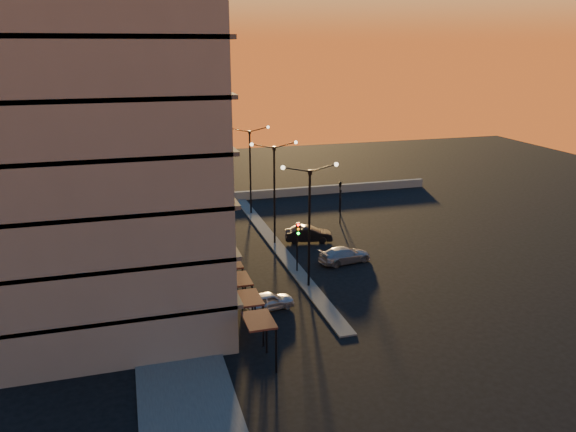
% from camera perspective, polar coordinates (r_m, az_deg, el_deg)
% --- Properties ---
extents(ground, '(120.00, 120.00, 0.00)m').
position_cam_1_polar(ground, '(43.01, 2.10, -7.18)').
color(ground, black).
rests_on(ground, ground).
extents(sidewalk_west, '(5.00, 40.00, 0.12)m').
position_cam_1_polar(sidewalk_west, '(44.83, -12.49, -6.47)').
color(sidewalk_west, '#4B4B49').
rests_on(sidewalk_west, ground).
extents(median, '(1.20, 36.00, 0.12)m').
position_cam_1_polar(median, '(51.88, -1.35, -2.78)').
color(median, '#4B4B49').
rests_on(median, ground).
extents(parapet, '(44.00, 0.50, 1.00)m').
position_cam_1_polar(parapet, '(67.06, -3.23, 2.18)').
color(parapet, slate).
rests_on(parapet, ground).
extents(building, '(14.35, 17.08, 25.00)m').
position_cam_1_polar(building, '(37.71, -18.53, 7.43)').
color(building, slate).
rests_on(building, ground).
extents(streetlamp_near, '(4.32, 0.32, 9.51)m').
position_cam_1_polar(streetlamp_near, '(41.04, 2.19, -0.04)').
color(streetlamp_near, black).
rests_on(streetlamp_near, ground).
extents(streetlamp_mid, '(4.32, 0.32, 9.51)m').
position_cam_1_polar(streetlamp_mid, '(50.28, -1.40, 3.16)').
color(streetlamp_mid, black).
rests_on(streetlamp_mid, ground).
extents(streetlamp_far, '(4.32, 0.32, 9.51)m').
position_cam_1_polar(streetlamp_far, '(59.77, -3.87, 5.36)').
color(streetlamp_far, black).
rests_on(streetlamp_far, ground).
extents(traffic_light_main, '(0.28, 0.44, 4.25)m').
position_cam_1_polar(traffic_light_main, '(44.48, 0.99, -2.33)').
color(traffic_light_main, black).
rests_on(traffic_light_main, ground).
extents(signal_east_a, '(0.13, 0.16, 3.60)m').
position_cam_1_polar(signal_east_a, '(57.33, 5.35, 1.04)').
color(signal_east_a, black).
rests_on(signal_east_a, ground).
extents(signal_east_b, '(0.42, 1.99, 3.60)m').
position_cam_1_polar(signal_east_b, '(61.16, 5.32, 3.19)').
color(signal_east_b, black).
rests_on(signal_east_b, ground).
extents(car_hatchback, '(3.75, 1.93, 1.22)m').
position_cam_1_polar(car_hatchback, '(39.35, -1.96, -8.60)').
color(car_hatchback, '#B5B6BE').
rests_on(car_hatchback, ground).
extents(car_sedan, '(4.59, 2.42, 1.44)m').
position_cam_1_polar(car_sedan, '(52.32, 2.10, -1.85)').
color(car_sedan, black).
rests_on(car_sedan, ground).
extents(car_wagon, '(4.80, 2.56, 1.32)m').
position_cam_1_polar(car_wagon, '(47.60, 5.79, -3.95)').
color(car_wagon, '#9A9BA1').
rests_on(car_wagon, ground).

